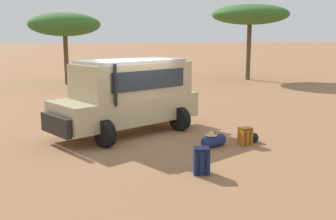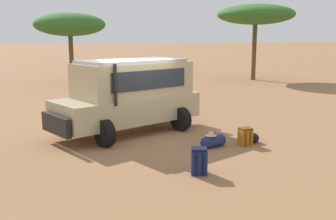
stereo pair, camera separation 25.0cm
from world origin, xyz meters
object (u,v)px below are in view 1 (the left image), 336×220
duffel_bag_soft_canvas (249,136)px  backpack_cluster_center (245,136)px  safari_vehicle (129,94)px  duffel_bag_low_black_case (214,141)px  acacia_tree_right_mid (250,15)px  acacia_tree_centre_back (65,25)px  backpack_beside_front_wheel (201,161)px

duffel_bag_soft_canvas → backpack_cluster_center: bearing=-132.8°
safari_vehicle → backpack_cluster_center: bearing=-43.5°
duffel_bag_soft_canvas → duffel_bag_low_black_case: bearing=-168.0°
acacia_tree_right_mid → acacia_tree_centre_back: bearing=173.1°
safari_vehicle → acacia_tree_right_mid: (12.22, 12.79, 3.39)m
safari_vehicle → backpack_beside_front_wheel: 4.70m
backpack_beside_front_wheel → backpack_cluster_center: size_ratio=1.20×
duffel_bag_low_black_case → acacia_tree_centre_back: (-2.58, 16.93, 3.73)m
duffel_bag_soft_canvas → acacia_tree_right_mid: 18.12m
safari_vehicle → acacia_tree_centre_back: 14.60m
backpack_beside_front_wheel → duffel_bag_soft_canvas: 3.49m
backpack_beside_front_wheel → duffel_bag_soft_canvas: (2.65, 2.27, -0.17)m
backpack_beside_front_wheel → duffel_bag_low_black_case: bearing=56.9°
backpack_beside_front_wheel → acacia_tree_right_mid: acacia_tree_right_mid is taller
acacia_tree_centre_back → safari_vehicle: bearing=-87.2°
acacia_tree_right_mid → duffel_bag_soft_canvas: bearing=-120.8°
safari_vehicle → acacia_tree_centre_back: bearing=92.8°
backpack_beside_front_wheel → acacia_tree_right_mid: bearing=56.2°
safari_vehicle → backpack_beside_front_wheel: safari_vehicle is taller
safari_vehicle → acacia_tree_right_mid: size_ratio=0.93×
safari_vehicle → duffel_bag_soft_canvas: bearing=-35.3°
backpack_cluster_center → acacia_tree_centre_back: size_ratio=0.11×
backpack_beside_front_wheel → acacia_tree_right_mid: 21.34m
duffel_bag_soft_canvas → acacia_tree_centre_back: acacia_tree_centre_back is taller
duffel_bag_soft_canvas → acacia_tree_right_mid: acacia_tree_right_mid is taller
safari_vehicle → acacia_tree_centre_back: size_ratio=1.15×
acacia_tree_right_mid → duffel_bag_low_black_case: bearing=-123.9°
backpack_cluster_center → duffel_bag_low_black_case: size_ratio=0.61×
safari_vehicle → backpack_beside_front_wheel: bearing=-82.7°
duffel_bag_low_black_case → acacia_tree_centre_back: acacia_tree_centre_back is taller
duffel_bag_low_black_case → acacia_tree_right_mid: acacia_tree_right_mid is taller
acacia_tree_centre_back → acacia_tree_right_mid: (12.91, -1.56, 0.77)m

